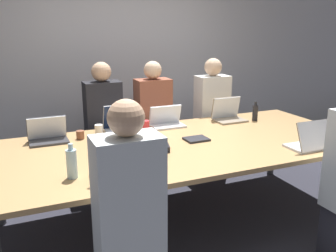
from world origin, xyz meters
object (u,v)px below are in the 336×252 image
(laptop_near_right, at_px, (312,141))
(laptop_far_left, at_px, (48,134))
(cup_far_center, at_px, (145,125))
(bottle_near_left, at_px, (72,163))
(laptop_far_right, at_px, (228,114))
(person_far_center, at_px, (153,124))
(cup_far_left, at_px, (80,135))
(cup_far_midleft, at_px, (99,130))
(stapler, at_px, (166,148))
(laptop_far_midleft, at_px, (121,124))
(person_far_midleft, at_px, (104,128))
(bottle_far_right, at_px, (255,112))
(laptop_near_left, at_px, (115,172))
(person_near_left, at_px, (129,220))
(person_far_right, at_px, (212,118))
(laptop_far_center, at_px, (167,120))

(laptop_near_right, height_order, laptop_far_left, laptop_near_right)
(cup_far_center, distance_m, bottle_near_left, 1.33)
(laptop_far_right, distance_m, person_far_center, 0.88)
(person_far_center, bearing_deg, cup_far_left, -151.06)
(laptop_far_right, height_order, bottle_near_left, laptop_far_right)
(cup_far_midleft, height_order, stapler, cup_far_midleft)
(laptop_far_midleft, height_order, cup_far_left, laptop_far_midleft)
(person_far_midleft, bearing_deg, bottle_far_right, -21.78)
(person_far_center, bearing_deg, laptop_near_left, -119.46)
(cup_far_left, bearing_deg, cup_far_midleft, 17.81)
(bottle_far_right, bearing_deg, bottle_near_left, -158.79)
(person_far_center, height_order, laptop_near_left, person_far_center)
(laptop_far_midleft, distance_m, person_near_left, 1.69)
(bottle_far_right, distance_m, laptop_far_midleft, 1.53)
(stapler, bearing_deg, person_far_right, 61.59)
(laptop_near_left, height_order, stapler, laptop_near_left)
(laptop_far_right, xyz_separation_m, bottle_far_right, (0.28, -0.13, 0.02))
(laptop_near_right, height_order, cup_far_left, laptop_near_right)
(bottle_far_right, height_order, laptop_far_left, laptop_far_left)
(laptop_near_right, distance_m, cup_far_left, 2.11)
(laptop_far_center, relative_size, cup_far_midleft, 3.44)
(bottle_far_right, distance_m, laptop_far_center, 1.03)
(person_far_midleft, xyz_separation_m, person_near_left, (-0.36, -2.08, -0.00))
(laptop_far_center, height_order, person_near_left, person_near_left)
(laptop_far_right, distance_m, laptop_far_midleft, 1.24)
(cup_far_center, height_order, cup_far_midleft, cup_far_midleft)
(person_far_center, distance_m, person_far_midleft, 0.58)
(bottle_far_right, bearing_deg, person_far_right, 112.53)
(cup_far_center, relative_size, laptop_near_right, 0.27)
(laptop_far_center, bearing_deg, person_near_left, -120.09)
(cup_far_left, bearing_deg, laptop_far_midleft, 14.01)
(cup_far_left, distance_m, person_near_left, 1.52)
(cup_far_midleft, bearing_deg, bottle_far_right, -4.38)
(laptop_far_right, xyz_separation_m, person_near_left, (-1.68, -1.57, -0.15))
(person_far_midleft, bearing_deg, bottle_near_left, -111.74)
(cup_far_center, distance_m, laptop_far_midleft, 0.25)
(person_far_center, xyz_separation_m, stapler, (-0.32, -1.15, 0.11))
(person_far_right, distance_m, person_far_midleft, 1.36)
(laptop_far_center, height_order, cup_far_center, laptop_far_center)
(laptop_near_left, bearing_deg, bottle_near_left, -31.50)
(stapler, bearing_deg, cup_far_midleft, 137.59)
(laptop_far_midleft, distance_m, laptop_far_left, 0.73)
(bottle_far_right, height_order, cup_far_left, bottle_far_right)
(person_far_right, bearing_deg, cup_far_left, -163.95)
(cup_far_midleft, height_order, cup_far_left, cup_far_midleft)
(person_far_midleft, relative_size, person_near_left, 1.00)
(bottle_far_right, xyz_separation_m, cup_far_midleft, (-1.76, 0.13, -0.04))
(laptop_far_center, relative_size, cup_far_center, 3.66)
(laptop_far_right, relative_size, cup_far_left, 4.27)
(bottle_far_right, relative_size, laptop_near_left, 0.67)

